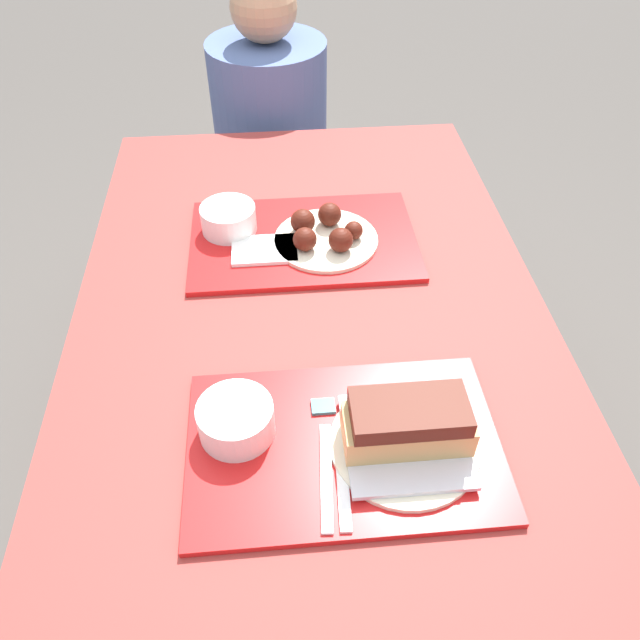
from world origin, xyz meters
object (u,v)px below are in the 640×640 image
object	(u,v)px
brisket_sandwich_plate	(407,430)
wings_plate_far	(324,233)
bowl_coleslaw_far	(228,217)
tray_far	(301,240)
tray_near	(344,445)
person_seated_across	(270,114)
bowl_coleslaw_near	(236,419)

from	to	relation	value
brisket_sandwich_plate	wings_plate_far	distance (m)	0.50
brisket_sandwich_plate	bowl_coleslaw_far	world-z (taller)	brisket_sandwich_plate
tray_far	bowl_coleslaw_far	bearing A→B (deg)	163.91
bowl_coleslaw_far	tray_near	bearing A→B (deg)	-72.29
bowl_coleslaw_far	person_seated_across	world-z (taller)	person_seated_across
wings_plate_far	tray_far	bearing A→B (deg)	161.55
tray_near	brisket_sandwich_plate	distance (m)	0.10
tray_far	bowl_coleslaw_far	size ratio (longest dim) A/B	4.08
tray_near	wings_plate_far	bearing A→B (deg)	87.98
tray_near	person_seated_across	size ratio (longest dim) A/B	0.71
bowl_coleslaw_near	bowl_coleslaw_far	distance (m)	0.50
tray_far	brisket_sandwich_plate	distance (m)	0.52
bowl_coleslaw_near	wings_plate_far	size ratio (longest dim) A/B	0.54
bowl_coleslaw_far	wings_plate_far	size ratio (longest dim) A/B	0.54
brisket_sandwich_plate	bowl_coleslaw_far	xyz separation A→B (m)	(-0.26, 0.55, -0.01)
bowl_coleslaw_near	person_seated_across	distance (m)	1.16
bowl_coleslaw_near	bowl_coleslaw_far	xyz separation A→B (m)	(-0.02, 0.50, 0.00)
brisket_sandwich_plate	wings_plate_far	xyz separation A→B (m)	(-0.07, 0.49, -0.02)
tray_far	brisket_sandwich_plate	size ratio (longest dim) A/B	2.09
tray_near	brisket_sandwich_plate	xyz separation A→B (m)	(0.09, -0.01, 0.04)
bowl_coleslaw_far	bowl_coleslaw_near	bearing A→B (deg)	-87.86
bowl_coleslaw_near	person_seated_across	bearing A→B (deg)	86.09
tray_near	bowl_coleslaw_far	world-z (taller)	bowl_coleslaw_far
tray_far	wings_plate_far	xyz separation A→B (m)	(0.05, -0.02, 0.03)
tray_near	bowl_coleslaw_near	distance (m)	0.16
tray_far	brisket_sandwich_plate	bearing A→B (deg)	-77.28
person_seated_across	bowl_coleslaw_far	bearing A→B (deg)	-98.51
tray_near	tray_far	xyz separation A→B (m)	(-0.03, 0.50, 0.00)
tray_near	bowl_coleslaw_near	world-z (taller)	bowl_coleslaw_near
bowl_coleslaw_near	wings_plate_far	world-z (taller)	wings_plate_far
person_seated_across	tray_far	bearing A→B (deg)	-86.29
tray_near	tray_far	size ratio (longest dim) A/B	1.00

